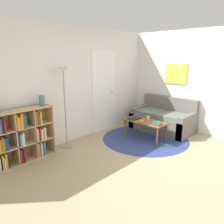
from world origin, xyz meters
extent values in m
plane|color=tan|center=(0.00, 0.00, 0.00)|extent=(14.00, 14.00, 0.00)
cube|color=silver|center=(0.00, 2.54, 1.30)|extent=(7.48, 0.05, 2.60)
cube|color=white|center=(0.77, 2.50, 1.05)|extent=(0.81, 0.02, 2.10)
sphere|color=tan|center=(1.06, 2.48, 1.01)|extent=(0.04, 0.04, 0.04)
cube|color=silver|center=(2.26, 1.26, 1.30)|extent=(0.05, 5.52, 2.60)
cube|color=tan|center=(2.23, 1.24, 1.48)|extent=(0.02, 0.63, 0.54)
cube|color=yellow|center=(2.22, 1.24, 1.48)|extent=(0.01, 0.57, 0.48)
cylinder|color=navy|center=(0.96, 1.29, 0.00)|extent=(2.06, 2.06, 0.01)
cube|color=tan|center=(-0.99, 2.33, 0.50)|extent=(0.02, 0.34, 1.00)
cube|color=tan|center=(-1.54, 2.33, 0.99)|extent=(1.12, 0.34, 0.02)
cube|color=tan|center=(-1.54, 2.33, 0.01)|extent=(1.12, 0.34, 0.02)
cube|color=tan|center=(-1.54, 2.49, 0.50)|extent=(1.12, 0.02, 1.00)
cube|color=tan|center=(-1.72, 2.33, 0.50)|extent=(0.02, 0.32, 0.97)
cube|color=tan|center=(-1.36, 2.33, 0.50)|extent=(0.02, 0.32, 0.97)
cube|color=tan|center=(-1.54, 2.33, 0.34)|extent=(1.09, 0.32, 0.02)
cube|color=tan|center=(-1.54, 2.33, 0.66)|extent=(1.09, 0.32, 0.02)
cube|color=black|center=(-2.04, 2.28, 0.13)|extent=(0.02, 0.23, 0.22)
cube|color=gold|center=(-2.01, 2.27, 0.15)|extent=(0.02, 0.21, 0.27)
cube|color=silver|center=(-1.98, 2.29, 0.13)|extent=(0.02, 0.25, 0.21)
cube|color=orange|center=(-1.95, 2.30, 0.16)|extent=(0.03, 0.27, 0.28)
cube|color=black|center=(-1.92, 2.26, 0.15)|extent=(0.02, 0.19, 0.27)
cube|color=#B21E23|center=(-1.69, 2.30, 0.15)|extent=(0.03, 0.27, 0.26)
cube|color=black|center=(-1.65, 2.27, 0.16)|extent=(0.03, 0.22, 0.28)
cube|color=#B21E23|center=(-1.62, 2.28, 0.14)|extent=(0.03, 0.24, 0.24)
cube|color=orange|center=(-1.33, 2.28, 0.16)|extent=(0.02, 0.23, 0.28)
cube|color=navy|center=(-1.31, 2.28, 0.16)|extent=(0.02, 0.24, 0.28)
cube|color=silver|center=(-1.28, 2.27, 0.16)|extent=(0.03, 0.22, 0.28)
cube|color=#196B38|center=(-1.24, 2.30, 0.15)|extent=(0.03, 0.27, 0.27)
cube|color=teal|center=(-1.21, 2.28, 0.15)|extent=(0.02, 0.23, 0.27)
cube|color=olive|center=(-2.00, 2.26, 0.46)|extent=(0.03, 0.20, 0.23)
cube|color=orange|center=(-1.97, 2.26, 0.47)|extent=(0.02, 0.20, 0.25)
cube|color=#196B38|center=(-1.94, 2.29, 0.46)|extent=(0.03, 0.25, 0.23)
cube|color=navy|center=(-1.90, 2.29, 0.47)|extent=(0.03, 0.26, 0.23)
cube|color=navy|center=(-1.69, 2.26, 0.48)|extent=(0.02, 0.19, 0.27)
cube|color=teal|center=(-1.67, 2.27, 0.46)|extent=(0.02, 0.22, 0.22)
cube|color=silver|center=(-1.64, 2.26, 0.46)|extent=(0.02, 0.19, 0.22)
cube|color=silver|center=(-1.61, 2.27, 0.47)|extent=(0.03, 0.22, 0.24)
cube|color=silver|center=(-1.33, 2.27, 0.48)|extent=(0.02, 0.21, 0.26)
cube|color=#B21E23|center=(-1.31, 2.29, 0.46)|extent=(0.02, 0.25, 0.22)
cube|color=#B21E23|center=(-1.28, 2.28, 0.48)|extent=(0.02, 0.24, 0.26)
cube|color=silver|center=(-1.25, 2.26, 0.46)|extent=(0.03, 0.20, 0.22)
cube|color=orange|center=(-1.21, 2.30, 0.48)|extent=(0.03, 0.27, 0.25)
cube|color=silver|center=(-1.18, 2.28, 0.47)|extent=(0.03, 0.23, 0.24)
cube|color=black|center=(-1.93, 2.29, 0.80)|extent=(0.03, 0.25, 0.25)
cube|color=#B21E23|center=(-1.91, 2.30, 0.78)|extent=(0.02, 0.27, 0.21)
cube|color=orange|center=(-1.69, 2.29, 0.81)|extent=(0.03, 0.25, 0.28)
cube|color=gold|center=(-1.67, 2.27, 0.78)|extent=(0.02, 0.22, 0.23)
cube|color=orange|center=(-1.63, 2.27, 0.79)|extent=(0.03, 0.21, 0.23)
cube|color=gold|center=(-1.60, 2.26, 0.81)|extent=(0.02, 0.19, 0.29)
cube|color=#7F287A|center=(-1.58, 2.26, 0.81)|extent=(0.03, 0.20, 0.28)
cube|color=#196B38|center=(-1.54, 2.28, 0.79)|extent=(0.03, 0.23, 0.25)
cube|color=olive|center=(-1.33, 2.26, 0.81)|extent=(0.02, 0.20, 0.27)
cube|color=#B21E23|center=(-1.30, 2.26, 0.81)|extent=(0.03, 0.19, 0.28)
cube|color=#196B38|center=(-1.27, 2.26, 0.79)|extent=(0.02, 0.20, 0.23)
cube|color=gold|center=(-1.24, 2.26, 0.80)|extent=(0.03, 0.19, 0.25)
cylinder|color=gray|center=(-0.63, 2.26, 0.01)|extent=(0.26, 0.26, 0.01)
cylinder|color=gray|center=(-0.63, 2.26, 0.87)|extent=(0.02, 0.02, 1.64)
cone|color=white|center=(-0.63, 2.26, 1.69)|extent=(0.29, 0.29, 0.10)
cube|color=#66605B|center=(1.78, 1.32, 0.21)|extent=(0.88, 1.58, 0.43)
cube|color=#66605B|center=(2.14, 1.32, 0.43)|extent=(0.16, 1.58, 0.87)
cube|color=#66605B|center=(1.78, 0.62, 0.28)|extent=(0.88, 0.16, 0.57)
cube|color=#66605B|center=(1.78, 2.03, 0.28)|extent=(0.88, 0.16, 0.57)
cube|color=#5C6A5A|center=(1.70, 1.01, 0.48)|extent=(0.68, 0.61, 0.10)
cube|color=#5C6A5A|center=(1.70, 1.64, 0.48)|extent=(0.68, 0.61, 0.10)
cube|color=brown|center=(0.92, 1.27, 0.45)|extent=(0.47, 1.01, 0.02)
cylinder|color=brown|center=(0.72, 0.81, 0.22)|extent=(0.04, 0.04, 0.44)
cylinder|color=brown|center=(0.72, 1.74, 0.22)|extent=(0.04, 0.04, 0.44)
cylinder|color=brown|center=(1.12, 0.81, 0.22)|extent=(0.04, 0.04, 0.44)
cylinder|color=brown|center=(1.12, 1.74, 0.22)|extent=(0.04, 0.04, 0.44)
cube|color=black|center=(0.91, 1.58, 0.47)|extent=(0.35, 0.25, 0.02)
cylinder|color=orange|center=(0.78, 1.27, 0.48)|extent=(0.13, 0.13, 0.05)
cube|color=#7F287A|center=(0.86, 0.90, 0.46)|extent=(0.14, 0.17, 0.01)
cube|color=#B21E23|center=(0.86, 0.90, 0.48)|extent=(0.14, 0.17, 0.01)
cube|color=teal|center=(0.86, 0.91, 0.50)|extent=(0.14, 0.17, 0.02)
cube|color=#196B38|center=(0.85, 0.91, 0.52)|extent=(0.14, 0.17, 0.01)
cylinder|color=white|center=(1.08, 1.31, 0.50)|extent=(0.07, 0.07, 0.08)
cube|color=black|center=(0.92, 1.36, 0.47)|extent=(0.07, 0.16, 0.02)
cylinder|color=slate|center=(-1.11, 2.33, 1.10)|extent=(0.11, 0.11, 0.21)
camera|label=1|loc=(-3.21, -1.54, 1.95)|focal=35.00mm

